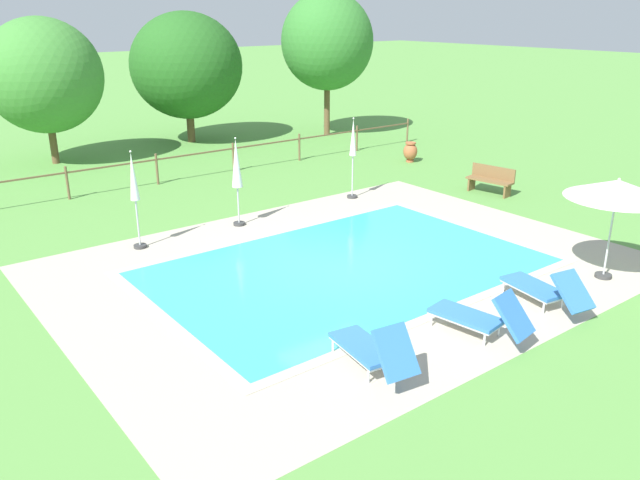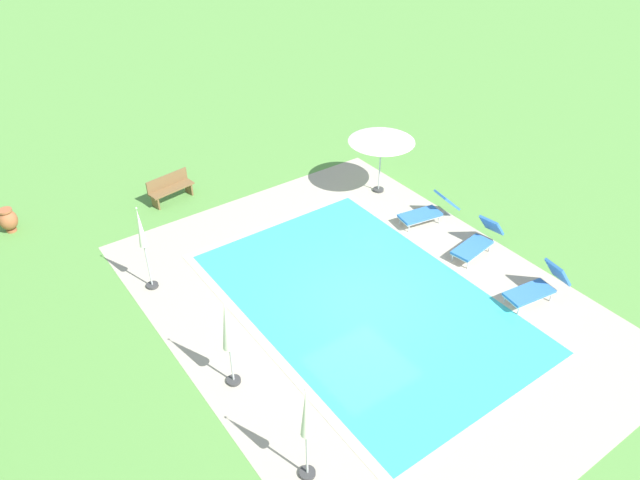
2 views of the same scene
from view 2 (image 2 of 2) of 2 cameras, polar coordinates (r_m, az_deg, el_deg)
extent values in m
plane|color=#599342|center=(15.74, 4.26, -5.78)|extent=(160.00, 160.00, 0.00)
cube|color=#B2A893|center=(15.74, 4.26, -5.77)|extent=(12.75, 9.71, 0.01)
cube|color=#38C6D1|center=(15.74, 4.26, -5.77)|extent=(8.66, 5.62, 0.01)
cube|color=#C0B59F|center=(14.50, -4.90, -10.19)|extent=(9.14, 0.24, 0.01)
cube|color=#C0B59F|center=(17.38, 11.78, -1.95)|extent=(9.14, 0.24, 0.01)
cube|color=#C0B59F|center=(18.62, -4.40, 1.57)|extent=(0.24, 5.62, 0.01)
cube|color=#C0B59F|center=(13.71, 16.52, -15.52)|extent=(0.24, 5.62, 0.01)
cube|color=#3370BC|center=(18.67, 9.49, 2.36)|extent=(0.81, 1.38, 0.07)
cube|color=#3370BC|center=(19.03, 11.98, 3.74)|extent=(0.71, 0.76, 0.61)
cube|color=silver|center=(18.70, 9.48, 2.22)|extent=(0.78, 1.35, 0.04)
cylinder|color=silver|center=(18.31, 8.45, 1.11)|extent=(0.04, 0.04, 0.28)
cylinder|color=silver|center=(18.66, 7.60, 1.90)|extent=(0.04, 0.04, 0.28)
cylinder|color=silver|center=(18.88, 11.26, 1.92)|extent=(0.04, 0.04, 0.28)
cylinder|color=silver|center=(19.22, 10.39, 2.68)|extent=(0.04, 0.04, 0.28)
cube|color=#3370BC|center=(17.56, 14.26, -0.69)|extent=(0.80, 1.38, 0.07)
cube|color=#3370BC|center=(18.06, 16.00, 1.35)|extent=(0.69, 0.68, 0.69)
cube|color=silver|center=(17.59, 14.24, -0.83)|extent=(0.77, 1.35, 0.04)
cylinder|color=silver|center=(17.16, 13.87, -2.28)|extent=(0.04, 0.04, 0.28)
cylinder|color=silver|center=(17.36, 12.49, -1.56)|extent=(0.04, 0.04, 0.28)
cylinder|color=silver|center=(17.97, 15.81, -0.74)|extent=(0.04, 0.04, 0.28)
cylinder|color=silver|center=(18.16, 14.47, -0.07)|extent=(0.04, 0.04, 0.28)
cube|color=#3370BC|center=(16.37, 19.26, -4.74)|extent=(0.77, 1.37, 0.07)
cube|color=#3370BC|center=(16.75, 21.67, -2.86)|extent=(0.67, 0.63, 0.72)
cube|color=silver|center=(16.40, 19.22, -4.89)|extent=(0.74, 1.34, 0.04)
cylinder|color=silver|center=(16.01, 18.34, -6.36)|extent=(0.04, 0.04, 0.28)
cylinder|color=silver|center=(16.26, 17.14, -5.34)|extent=(0.04, 0.04, 0.28)
cylinder|color=silver|center=(16.71, 21.09, -5.08)|extent=(0.04, 0.04, 0.28)
cylinder|color=silver|center=(16.95, 19.89, -4.12)|extent=(0.04, 0.04, 0.28)
cylinder|color=#383838|center=(20.34, 5.56, 4.78)|extent=(0.36, 0.36, 0.08)
cylinder|color=#B2B5B7|center=(19.83, 5.74, 7.42)|extent=(0.04, 0.04, 2.20)
cone|color=white|center=(19.42, 5.90, 9.83)|extent=(2.15, 2.15, 0.39)
sphere|color=white|center=(19.33, 5.94, 10.38)|extent=(0.06, 0.06, 0.06)
cylinder|color=#383838|center=(16.73, -15.64, -4.18)|extent=(0.32, 0.32, 0.08)
cylinder|color=#B2B5B7|center=(16.34, -15.99, -2.45)|extent=(0.04, 0.04, 1.36)
cone|color=white|center=(15.64, -16.71, 1.13)|extent=(0.21, 0.21, 1.11)
sphere|color=white|center=(15.34, -17.07, 2.91)|extent=(0.05, 0.05, 0.05)
cylinder|color=#383838|center=(12.32, -1.21, -21.28)|extent=(0.32, 0.32, 0.08)
cylinder|color=#B2B5B7|center=(11.84, -1.25, -19.74)|extent=(0.04, 0.04, 1.24)
cone|color=white|center=(10.87, -1.33, -16.10)|extent=(0.22, 0.22, 1.17)
sphere|color=white|center=(10.41, -1.37, -14.03)|extent=(0.05, 0.05, 0.05)
cylinder|color=#383838|center=(13.86, -8.20, -13.08)|extent=(0.32, 0.32, 0.08)
cylinder|color=#B2B5B7|center=(13.49, -8.38, -11.66)|extent=(0.04, 0.04, 1.09)
cone|color=white|center=(12.65, -8.84, -7.96)|extent=(0.29, 0.29, 1.29)
sphere|color=white|center=(12.20, -9.12, -5.68)|extent=(0.05, 0.05, 0.05)
cube|color=brown|center=(20.10, -13.94, 4.75)|extent=(0.67, 1.55, 0.06)
cube|color=brown|center=(20.14, -14.34, 5.51)|extent=(0.29, 1.49, 0.40)
cube|color=brown|center=(20.49, -12.37, 4.85)|extent=(0.40, 0.12, 0.41)
cube|color=brown|center=(19.96, -15.36, 3.48)|extent=(0.40, 0.12, 0.41)
cylinder|color=#A85B38|center=(20.50, -27.25, 0.86)|extent=(0.30, 0.30, 0.08)
ellipsoid|color=#A85B38|center=(20.31, -27.53, 1.72)|extent=(0.54, 0.54, 0.66)
cylinder|color=#A85B38|center=(20.16, -27.78, 2.49)|extent=(0.40, 0.40, 0.06)
camera|label=1|loc=(18.77, 51.80, 7.20)|focal=35.61mm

